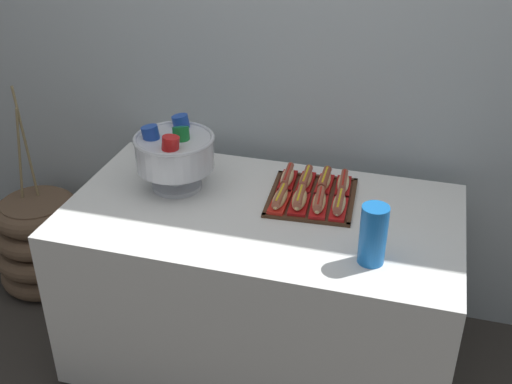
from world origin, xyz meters
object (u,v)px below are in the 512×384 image
Objects in this scene: hot_dog_3 at (339,205)px; hot_dog_7 at (343,184)px; buffet_table at (261,284)px; hot_dog_1 at (299,200)px; hot_dog_0 at (280,199)px; serving_tray at (312,198)px; cup_stack at (373,235)px; hot_dog_6 at (324,182)px; hot_dog_2 at (319,202)px; hot_dog_4 at (287,178)px; hot_dog_5 at (306,180)px; floor_vase at (43,242)px; punch_bowl at (174,152)px.

hot_dog_3 is 0.17m from hot_dog_7.
hot_dog_1 reaches higher than buffet_table.
hot_dog_1 reaches higher than hot_dog_0.
serving_tray is 0.46m from cup_stack.
hot_dog_0 is at bearing -128.53° from hot_dog_6.
hot_dog_4 is (-0.16, 0.15, -0.00)m from hot_dog_2.
hot_dog_5 is at bearing 69.30° from hot_dog_0.
floor_vase is 5.56× the size of hot_dog_0.
hot_dog_1 is 0.17m from hot_dog_5.
hot_dog_3 is 1.01× the size of hot_dog_7.
hot_dog_5 is at bearing 136.01° from hot_dog_3.
hot_dog_3 is at bearing -86.26° from hot_dog_7.
hot_dog_0 is (1.25, -0.19, 0.56)m from floor_vase.
punch_bowl is 1.50× the size of cup_stack.
hot_dog_5 is at bearing 118.18° from serving_tray.
hot_dog_5 is at bearing 3.74° from hot_dog_4.
hot_dog_2 is (0.15, 0.01, 0.00)m from hot_dog_0.
floor_vase is at bearing 164.53° from cup_stack.
hot_dog_6 is (-0.01, 0.16, 0.00)m from hot_dog_2.
buffet_table is at bearing -103.27° from hot_dog_4.
buffet_table is at bearing -168.56° from hot_dog_3.
hot_dog_0 is 1.07× the size of hot_dog_1.
serving_tray is at bearing 38.51° from buffet_table.
hot_dog_5 is (0.12, 0.21, 0.39)m from buffet_table.
hot_dog_4 is at bearing 147.49° from hot_dog_3.
floor_vase reaches higher than serving_tray.
floor_vase is 4.81× the size of cup_stack.
hot_dog_2 is at bearing 3.74° from hot_dog_1.
serving_tray is 1.20× the size of punch_bowl.
hot_dog_6 reaches higher than hot_dog_2.
hot_dog_6 is at bearing 3.74° from hot_dog_5.
punch_bowl reaches higher than hot_dog_5.
hot_dog_3 reaches higher than buffet_table.
serving_tray is 2.22× the size of hot_dog_1.
hot_dog_4 is at bearing 16.97° from punch_bowl.
hot_dog_0 is 0.08m from hot_dog_1.
hot_dog_3 is at bearing -61.82° from hot_dog_6.
hot_dog_0 is at bearing -110.70° from hot_dog_5.
hot_dog_6 is at bearing -0.49° from floor_vase.
buffet_table is 0.67m from cup_stack.
hot_dog_3 is at bearing 11.44° from buffet_table.
hot_dog_3 is 0.58× the size of punch_bowl.
hot_dog_2 is at bearing 129.83° from cup_stack.
punch_bowl is at bearing -174.20° from serving_tray.
hot_dog_4 is at bearing 132.21° from cup_stack.
hot_dog_3 is (0.22, 0.01, 0.00)m from hot_dog_0.
hot_dog_7 is 0.85× the size of cup_stack.
floor_vase is at bearing 171.53° from hot_dog_0.
hot_dog_3 reaches higher than serving_tray.
serving_tray is 1.80× the size of cup_stack.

